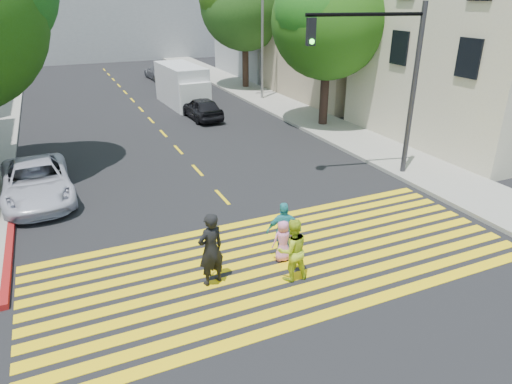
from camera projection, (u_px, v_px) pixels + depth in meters
ground at (304, 286)px, 11.56m from camera, size 120.00×120.00×0.00m
sidewalk_right at (304, 116)px, 27.26m from camera, size 3.00×60.00×0.15m
curb_red at (11, 233)px, 13.96m from camera, size 0.20×8.00×0.16m
crosswalk at (281, 261)px, 12.63m from camera, size 13.40×5.30×0.01m
lane_line at (136, 104)px, 30.38m from camera, size 0.12×34.40×0.01m
building_right_cream at (498, 34)px, 21.88m from camera, size 10.00×10.00×10.00m
building_right_tan at (361, 22)px, 31.07m from camera, size 10.00×10.00×10.00m
building_right_grey at (286, 16)px, 40.27m from camera, size 10.00×10.00×10.00m
backdrop_block at (86, 1)px, 49.30m from camera, size 30.00×8.00×12.00m
tree_right_near at (330, 14)px, 23.20m from camera, size 7.00×6.72×8.60m
pedestrian_man at (211, 249)px, 11.29m from camera, size 0.82×0.65×1.97m
pedestrian_woman at (292, 250)px, 11.53m from camera, size 0.86×0.68×1.70m
pedestrian_child at (283, 240)px, 12.45m from camera, size 0.61×0.41×1.22m
pedestrian_extra at (284, 231)px, 12.50m from camera, size 1.05×0.67×1.67m
white_sedan at (37, 181)px, 16.16m from camera, size 2.48×5.01×1.37m
dark_car_near at (202, 108)px, 26.63m from camera, size 1.71×3.87×1.30m
silver_car at (159, 72)px, 39.00m from camera, size 1.99×4.39×1.25m
dark_car_parked at (191, 81)px, 34.95m from camera, size 1.53×4.00×1.30m
white_van at (183, 87)px, 29.63m from camera, size 2.31×5.55×2.57m
traffic_signal at (386, 69)px, 16.75m from camera, size 4.40×1.23×6.57m
street_lamp at (260, 16)px, 29.38m from camera, size 2.15×0.32×9.51m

